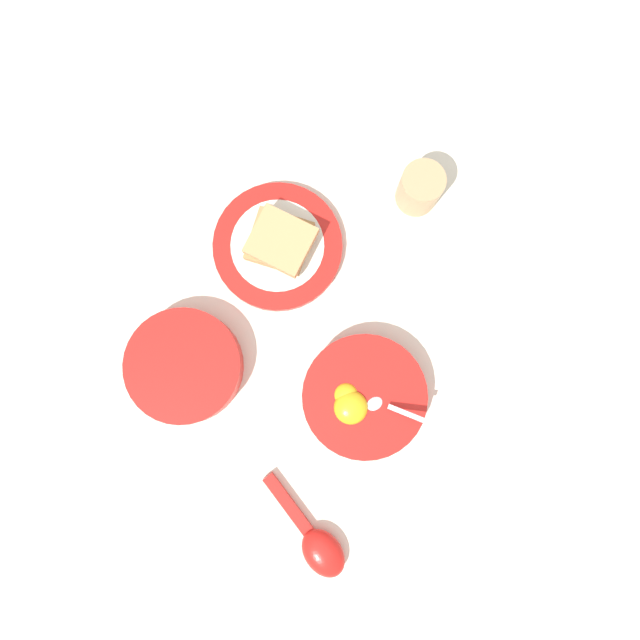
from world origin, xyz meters
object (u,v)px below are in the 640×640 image
(toast_sandwich, at_px, (280,241))
(soup_spoon, at_px, (317,545))
(drinking_cup, at_px, (420,188))
(egg_bowl, at_px, (363,397))
(toast_plate, at_px, (278,247))
(congee_bowl, at_px, (184,366))

(toast_sandwich, relative_size, soup_spoon, 0.70)
(toast_sandwich, distance_m, soup_spoon, 0.43)
(toast_sandwich, height_order, drinking_cup, drinking_cup)
(egg_bowl, xyz_separation_m, soup_spoon, (0.16, 0.14, -0.01))
(egg_bowl, xyz_separation_m, toast_sandwich, (-0.02, -0.25, 0.01))
(toast_sandwich, xyz_separation_m, drinking_cup, (-0.21, 0.04, 0.00))
(toast_plate, relative_size, toast_sandwich, 1.61)
(toast_sandwich, bearing_deg, congee_bowl, 20.37)
(egg_bowl, relative_size, toast_sandwich, 1.48)
(soup_spoon, bearing_deg, drinking_cup, -138.58)
(toast_sandwich, bearing_deg, soup_spoon, 64.85)
(drinking_cup, bearing_deg, soup_spoon, 41.42)
(congee_bowl, bearing_deg, soup_spoon, 94.99)
(toast_sandwich, distance_m, congee_bowl, 0.22)
(egg_bowl, height_order, toast_plate, egg_bowl)
(toast_plate, height_order, toast_sandwich, toast_sandwich)
(soup_spoon, xyz_separation_m, congee_bowl, (0.03, -0.31, 0.01))
(toast_plate, xyz_separation_m, toast_sandwich, (-0.01, 0.00, 0.03))
(egg_bowl, height_order, toast_sandwich, egg_bowl)
(drinking_cup, bearing_deg, egg_bowl, 42.32)
(drinking_cup, bearing_deg, toast_plate, -11.48)
(soup_spoon, height_order, drinking_cup, drinking_cup)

